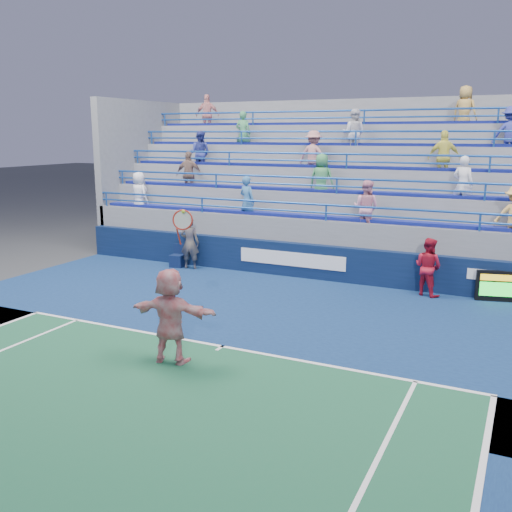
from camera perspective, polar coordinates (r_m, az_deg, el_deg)
The scene contains 8 objects.
ground at distance 12.49m, azimuth -3.39°, elevation -9.10°, with size 120.00×120.00×0.00m, color #333538.
sponsor_wall at distance 18.03m, azimuth 6.70°, elevation -0.66°, with size 18.00×0.32×1.10m.
bleacher_stand at distance 21.40m, azimuth 10.09°, elevation 3.97°, with size 18.00×5.60×6.13m.
serve_speed_board at distance 16.95m, azimuth 23.18°, elevation -2.81°, with size 1.24×0.43×0.86m.
judge_chair at distance 19.86m, azimuth -7.83°, elevation -0.40°, with size 0.49×0.49×0.78m.
tennis_player at distance 11.50m, azimuth -8.55°, elevation -5.92°, with size 1.87×0.83×3.13m.
line_judge at distance 19.43m, azimuth -6.64°, elevation 1.31°, with size 0.66×0.43×1.80m, color #121633.
ball_girl at distance 16.82m, azimuth 16.82°, elevation -1.05°, with size 0.81×0.63×1.67m, color #AD1328.
Camera 1 is at (5.71, -10.14, 4.52)m, focal length 40.00 mm.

